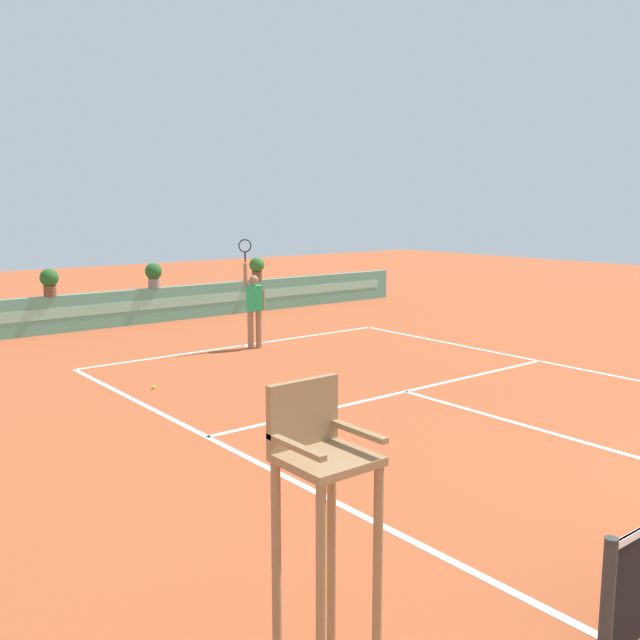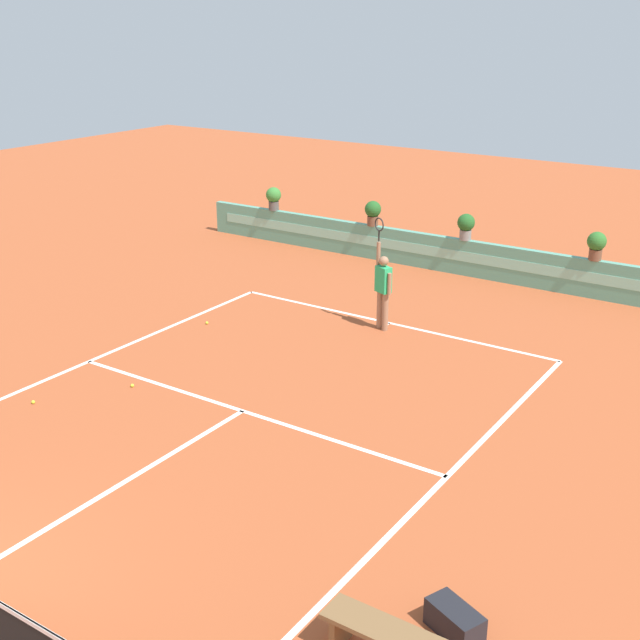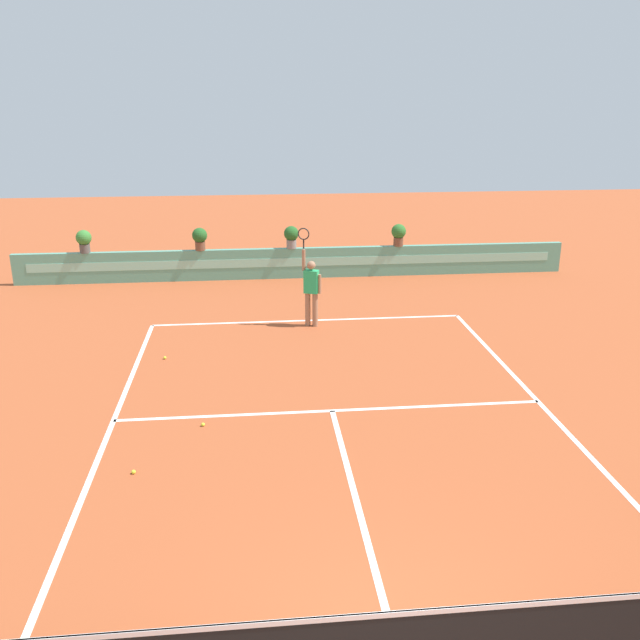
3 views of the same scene
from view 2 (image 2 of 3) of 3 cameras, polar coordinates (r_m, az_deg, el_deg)
ground_plane at (r=14.93m, az=-6.37°, el=-6.87°), size 60.00×60.00×0.00m
court_lines at (r=15.43m, az=-4.66°, el=-5.86°), size 8.32×11.94×0.01m
back_wall_barrier at (r=23.09m, az=10.30°, el=4.25°), size 18.00×0.21×1.00m
bench_courtside at (r=9.72m, az=4.89°, el=-21.25°), size 1.60×0.44×0.51m
gear_bag at (r=10.34m, az=9.33°, el=-19.91°), size 0.78×0.60×0.36m
tennis_player at (r=18.67m, az=4.39°, el=2.40°), size 0.58×0.34×2.58m
tennis_ball_near_baseline at (r=16.46m, az=-12.90°, el=-4.45°), size 0.07×0.07×0.07m
tennis_ball_mid_court at (r=19.42m, az=-7.85°, el=-0.20°), size 0.07×0.07×0.07m
tennis_ball_by_sideline at (r=16.30m, az=-19.28°, el=-5.40°), size 0.07×0.07×0.07m
potted_plant_far_left at (r=26.15m, az=-3.24°, el=8.51°), size 0.48×0.48×0.72m
potted_plant_right at (r=21.80m, az=18.64°, el=5.02°), size 0.48×0.48×0.72m
potted_plant_centre at (r=22.92m, az=10.09°, el=6.51°), size 0.48×0.48×0.72m
potted_plant_left at (r=24.20m, az=3.69°, el=7.52°), size 0.48×0.48×0.72m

